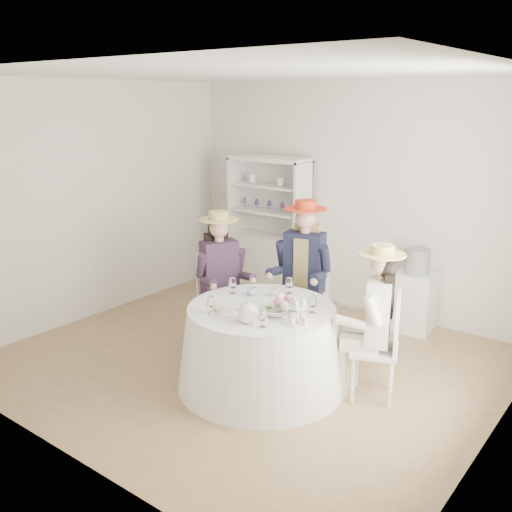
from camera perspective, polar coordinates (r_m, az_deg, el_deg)
The scene contains 23 objects.
ground at distance 5.69m, azimuth -0.62°, elevation -10.46°, with size 4.50×4.50×0.00m, color olive.
ceiling at distance 5.12m, azimuth -0.71°, elevation 17.83°, with size 4.50×4.50×0.00m, color white.
wall_back at distance 6.90m, azimuth 9.68°, elevation 5.75°, with size 4.50×4.50×0.00m, color silver.
wall_front at distance 3.92m, azimuth -19.00°, elevation -2.27°, with size 4.50×4.50×0.00m, color silver.
wall_left at distance 6.84m, azimuth -15.74°, elevation 5.31°, with size 4.50×4.50×0.00m, color silver.
wall_right at distance 4.28m, azimuth 23.77°, elevation -1.29°, with size 4.50×4.50×0.00m, color silver.
tea_table at distance 5.11m, azimuth 0.54°, elevation -9.06°, with size 1.49×1.49×0.74m.
hutch at distance 7.38m, azimuth 1.38°, elevation 0.93°, with size 1.13×0.58×1.79m.
side_table at distance 6.55m, azimuth 15.52°, elevation -4.41°, with size 0.42×0.42×0.65m, color silver.
hatbox at distance 6.41m, azimuth 15.82°, elevation -0.50°, with size 0.27×0.27×0.27m, color black.
guest_left at distance 5.79m, azimuth -3.57°, elevation -1.57°, with size 0.60×0.54×1.41m.
guest_mid at distance 5.77m, azimuth 4.78°, elevation -0.94°, with size 0.57×0.61×1.53m.
guest_right at distance 4.87m, azimuth 11.90°, elevation -5.63°, with size 0.56×0.51×1.35m.
spare_chair at distance 6.62m, azimuth 4.20°, elevation -2.43°, with size 0.48×0.48×0.86m.
teacup_a at distance 5.23m, azimuth -0.42°, elevation -3.63°, with size 0.09×0.09×0.07m, color white.
teacup_b at distance 5.22m, azimuth 1.73°, elevation -3.73°, with size 0.07×0.07×0.06m, color white.
teacup_c at distance 4.85m, azimuth 3.76°, elevation -5.26°, with size 0.08×0.08×0.06m, color white.
flower_bowl at distance 4.77m, azimuth 1.90°, elevation -5.65°, with size 0.23×0.23×0.06m, color white.
flower_arrangement at distance 4.79m, azimuth 2.72°, elevation -4.70°, with size 0.20×0.20×0.07m.
table_teapot at distance 4.61m, azimuth -0.76°, elevation -5.75°, with size 0.24×0.17×0.18m.
sandwich_plate at distance 4.83m, azimuth -3.28°, elevation -5.57°, with size 0.24×0.24×0.05m.
cupcake_stand at distance 4.60m, azimuth 4.17°, elevation -5.89°, with size 0.21×0.21×0.20m.
stemware_set at distance 4.94m, azimuth 0.56°, elevation -4.32°, with size 0.93×0.90×0.15m.
Camera 1 is at (3.16, -4.03, 2.49)m, focal length 40.00 mm.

